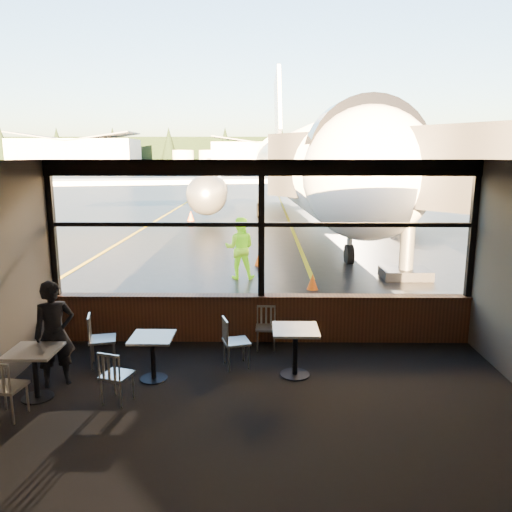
{
  "coord_description": "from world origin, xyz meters",
  "views": [
    {
      "loc": [
        0.02,
        -9.26,
        3.54
      ],
      "look_at": [
        -0.11,
        1.0,
        1.5
      ],
      "focal_mm": 35.0,
      "sensor_mm": 36.0,
      "label": 1
    }
  ],
  "objects_px": {
    "chair_left_s": "(7,388)",
    "cone_wing": "(191,216)",
    "jet_bridge": "(384,202)",
    "cone_extra": "(312,282)",
    "cone_nose": "(259,259)",
    "chair_near_n": "(266,328)",
    "chair_mid_w": "(103,340)",
    "chair_near_w": "(236,342)",
    "cafe_table_near": "(295,352)",
    "passenger": "(55,334)",
    "airliner": "(303,119)",
    "cafe_table_left": "(36,374)",
    "ground_crew": "(240,248)",
    "cafe_table_mid": "(153,358)",
    "chair_mid_s": "(117,376)"
  },
  "relations": [
    {
      "from": "chair_near_n",
      "to": "passenger",
      "type": "xyz_separation_m",
      "value": [
        -3.3,
        -1.54,
        0.44
      ]
    },
    {
      "from": "cafe_table_near",
      "to": "cafe_table_mid",
      "type": "bearing_deg",
      "value": -175.51
    },
    {
      "from": "jet_bridge",
      "to": "chair_near_w",
      "type": "xyz_separation_m",
      "value": [
        -4.02,
        -6.73,
        -1.78
      ]
    },
    {
      "from": "airliner",
      "to": "cone_extra",
      "type": "distance_m",
      "value": 16.64
    },
    {
      "from": "chair_near_n",
      "to": "cone_wing",
      "type": "height_order",
      "value": "chair_near_n"
    },
    {
      "from": "chair_left_s",
      "to": "cone_extra",
      "type": "distance_m",
      "value": 8.41
    },
    {
      "from": "chair_mid_s",
      "to": "ground_crew",
      "type": "bearing_deg",
      "value": 97.16
    },
    {
      "from": "passenger",
      "to": "cone_nose",
      "type": "distance_m",
      "value": 9.43
    },
    {
      "from": "chair_near_n",
      "to": "cafe_table_left",
      "type": "bearing_deg",
      "value": 31.54
    },
    {
      "from": "chair_near_w",
      "to": "chair_mid_w",
      "type": "height_order",
      "value": "chair_mid_w"
    },
    {
      "from": "cafe_table_mid",
      "to": "chair_mid_s",
      "type": "relative_size",
      "value": 0.89
    },
    {
      "from": "jet_bridge",
      "to": "cone_extra",
      "type": "bearing_deg",
      "value": -144.05
    },
    {
      "from": "chair_mid_w",
      "to": "chair_left_s",
      "type": "relative_size",
      "value": 1.04
    },
    {
      "from": "jet_bridge",
      "to": "cafe_table_left",
      "type": "distance_m",
      "value": 10.69
    },
    {
      "from": "airliner",
      "to": "jet_bridge",
      "type": "height_order",
      "value": "airliner"
    },
    {
      "from": "chair_left_s",
      "to": "cone_wing",
      "type": "height_order",
      "value": "chair_left_s"
    },
    {
      "from": "chair_mid_w",
      "to": "passenger",
      "type": "relative_size",
      "value": 0.55
    },
    {
      "from": "cafe_table_left",
      "to": "jet_bridge",
      "type": "bearing_deg",
      "value": 48.81
    },
    {
      "from": "cafe_table_near",
      "to": "cone_nose",
      "type": "relative_size",
      "value": 1.84
    },
    {
      "from": "cone_extra",
      "to": "chair_mid_w",
      "type": "bearing_deg",
      "value": -128.92
    },
    {
      "from": "ground_crew",
      "to": "cone_wing",
      "type": "relative_size",
      "value": 3.36
    },
    {
      "from": "airliner",
      "to": "cafe_table_left",
      "type": "distance_m",
      "value": 23.31
    },
    {
      "from": "cafe_table_near",
      "to": "cafe_table_mid",
      "type": "height_order",
      "value": "cafe_table_near"
    },
    {
      "from": "airliner",
      "to": "chair_near_w",
      "type": "distance_m",
      "value": 21.63
    },
    {
      "from": "jet_bridge",
      "to": "cafe_table_near",
      "type": "distance_m",
      "value": 7.91
    },
    {
      "from": "jet_bridge",
      "to": "cone_wing",
      "type": "relative_size",
      "value": 18.83
    },
    {
      "from": "cafe_table_near",
      "to": "cone_extra",
      "type": "distance_m",
      "value": 5.53
    },
    {
      "from": "chair_mid_w",
      "to": "cafe_table_left",
      "type": "bearing_deg",
      "value": -41.2
    },
    {
      "from": "ground_crew",
      "to": "cone_wing",
      "type": "bearing_deg",
      "value": -73.38
    },
    {
      "from": "cafe_table_left",
      "to": "chair_mid_s",
      "type": "bearing_deg",
      "value": -3.85
    },
    {
      "from": "cone_wing",
      "to": "chair_near_w",
      "type": "bearing_deg",
      "value": -79.72
    },
    {
      "from": "cafe_table_near",
      "to": "passenger",
      "type": "relative_size",
      "value": 0.49
    },
    {
      "from": "cafe_table_left",
      "to": "cone_nose",
      "type": "xyz_separation_m",
      "value": [
        3.25,
        9.35,
        -0.16
      ]
    },
    {
      "from": "airliner",
      "to": "cone_extra",
      "type": "height_order",
      "value": "airliner"
    },
    {
      "from": "airliner",
      "to": "chair_mid_s",
      "type": "relative_size",
      "value": 44.52
    },
    {
      "from": "chair_mid_w",
      "to": "chair_left_s",
      "type": "distance_m",
      "value": 1.93
    },
    {
      "from": "chair_near_n",
      "to": "chair_left_s",
      "type": "xyz_separation_m",
      "value": [
        -3.56,
        -2.58,
        0.04
      ]
    },
    {
      "from": "chair_near_w",
      "to": "cone_extra",
      "type": "relative_size",
      "value": 2.07
    },
    {
      "from": "airliner",
      "to": "chair_left_s",
      "type": "distance_m",
      "value": 23.86
    },
    {
      "from": "chair_near_w",
      "to": "cone_wing",
      "type": "height_order",
      "value": "chair_near_w"
    },
    {
      "from": "cafe_table_near",
      "to": "chair_left_s",
      "type": "height_order",
      "value": "chair_left_s"
    },
    {
      "from": "chair_mid_w",
      "to": "passenger",
      "type": "bearing_deg",
      "value": -47.77
    },
    {
      "from": "jet_bridge",
      "to": "cafe_table_mid",
      "type": "distance_m",
      "value": 9.19
    },
    {
      "from": "chair_near_w",
      "to": "cone_extra",
      "type": "distance_m",
      "value": 5.44
    },
    {
      "from": "airliner",
      "to": "cone_wing",
      "type": "distance_m",
      "value": 8.29
    },
    {
      "from": "jet_bridge",
      "to": "cafe_table_mid",
      "type": "height_order",
      "value": "jet_bridge"
    },
    {
      "from": "cafe_table_mid",
      "to": "airliner",
      "type": "bearing_deg",
      "value": 79.44
    },
    {
      "from": "cone_nose",
      "to": "cone_extra",
      "type": "distance_m",
      "value": 3.38
    },
    {
      "from": "cafe_table_near",
      "to": "chair_near_w",
      "type": "height_order",
      "value": "chair_near_w"
    },
    {
      "from": "chair_near_n",
      "to": "chair_mid_w",
      "type": "distance_m",
      "value": 2.92
    }
  ]
}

